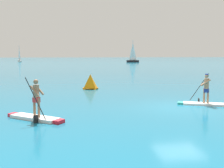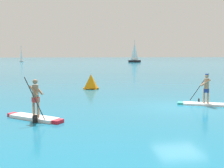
# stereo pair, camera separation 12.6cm
# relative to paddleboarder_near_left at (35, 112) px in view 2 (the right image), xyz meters

# --- Properties ---
(ground) EXTENTS (440.00, 440.00, 0.00)m
(ground) POSITION_rel_paddleboarder_near_left_xyz_m (7.30, 1.65, -0.34)
(ground) COLOR #196B8C
(paddleboarder_near_left) EXTENTS (2.60, 2.13, 1.88)m
(paddleboarder_near_left) POSITION_rel_paddleboarder_near_left_xyz_m (0.00, 0.00, 0.00)
(paddleboarder_near_left) COLOR white
(paddleboarder_near_left) RESTS_ON ground
(paddleboarder_mid_center) EXTENTS (3.12, 1.71, 1.79)m
(paddleboarder_mid_center) POSITION_rel_paddleboarder_near_left_xyz_m (9.02, 2.01, 0.01)
(paddleboarder_mid_center) COLOR white
(paddleboarder_mid_center) RESTS_ON ground
(race_marker_buoy) EXTENTS (1.46, 1.46, 1.20)m
(race_marker_buoy) POSITION_rel_paddleboarder_near_left_xyz_m (3.19, 10.05, 0.19)
(race_marker_buoy) COLOR orange
(race_marker_buoy) RESTS_ON ground
(sailboat_left_horizon) EXTENTS (2.03, 4.32, 5.87)m
(sailboat_left_horizon) POSITION_rel_paddleboarder_near_left_xyz_m (-16.19, 91.43, 0.44)
(sailboat_left_horizon) COLOR white
(sailboat_left_horizon) RESTS_ON ground
(sailboat_right_horizon) EXTENTS (4.18, 1.15, 7.55)m
(sailboat_right_horizon) POSITION_rel_paddleboarder_near_left_xyz_m (23.33, 79.11, 0.75)
(sailboat_right_horizon) COLOR black
(sailboat_right_horizon) RESTS_ON ground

